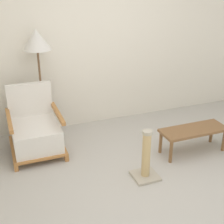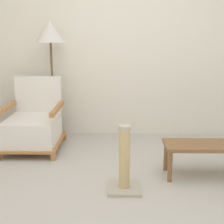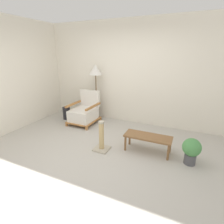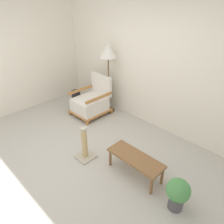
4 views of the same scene
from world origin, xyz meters
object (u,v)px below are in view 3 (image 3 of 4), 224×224
Objects in this scene: coffee_table at (148,138)px; potted_plant at (191,150)px; armchair at (84,113)px; scratching_post at (102,139)px; floor_lamp at (96,73)px; vase at (67,113)px.

potted_plant is (0.78, -0.09, -0.01)m from coffee_table.
armchair is at bearing 162.44° from potted_plant.
potted_plant is 0.78× the size of scratching_post.
coffee_table is 1.47× the size of scratching_post.
coffee_table is 0.92m from scratching_post.
floor_lamp is at bearing 64.65° from armchair.
vase is at bearing 176.37° from armchair.
floor_lamp is 2.07m from scratching_post.
armchair is 2.12m from coffee_table.
vase is 2.09m from scratching_post.
floor_lamp is 2.38m from coffee_table.
armchair is 0.55× the size of floor_lamp.
floor_lamp is 3.05m from potted_plant.
vase is at bearing 162.54° from coffee_table.
potted_plant is at bearing -6.37° from coffee_table.
scratching_post is (0.93, -1.47, -1.12)m from floor_lamp.
floor_lamp reaches higher than potted_plant.
armchair is at bearing 135.49° from scratching_post.
floor_lamp is 1.74× the size of coffee_table.
scratching_post is at bearing -57.74° from floor_lamp.
floor_lamp is (0.18, 0.38, 1.05)m from armchair.
potted_plant is (3.41, -0.91, 0.10)m from vase.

